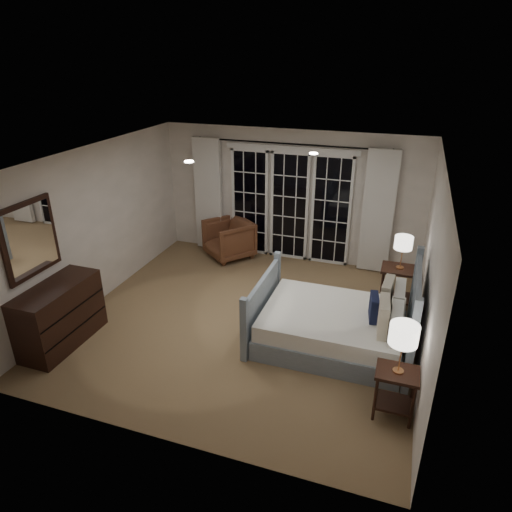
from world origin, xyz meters
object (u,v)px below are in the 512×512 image
(dresser, at_px, (60,315))
(nightstand_left, at_px, (396,387))
(lamp_left, at_px, (404,335))
(lamp_right, at_px, (404,243))
(nightstand_right, at_px, (398,282))
(bed, at_px, (337,325))
(armchair, at_px, (229,239))

(dresser, bearing_deg, nightstand_left, 0.57)
(nightstand_left, distance_m, lamp_left, 0.68)
(lamp_right, bearing_deg, nightstand_right, 180.00)
(bed, bearing_deg, nightstand_left, -54.02)
(nightstand_left, height_order, nightstand_right, nightstand_right)
(bed, relative_size, lamp_right, 4.00)
(armchair, height_order, dresser, dresser)
(nightstand_left, xyz_separation_m, lamp_left, (0.00, -0.00, 0.68))
(lamp_left, relative_size, dresser, 0.47)
(lamp_right, bearing_deg, bed, -119.14)
(nightstand_left, distance_m, lamp_right, 2.56)
(lamp_right, bearing_deg, dresser, -150.31)
(bed, bearing_deg, dresser, -161.85)
(bed, distance_m, dresser, 3.84)
(lamp_right, height_order, dresser, lamp_right)
(nightstand_left, height_order, lamp_left, lamp_left)
(nightstand_left, bearing_deg, nightstand_right, 92.66)
(bed, height_order, dresser, bed)
(nightstand_right, bearing_deg, armchair, 163.18)
(bed, relative_size, dresser, 1.67)
(nightstand_left, relative_size, armchair, 0.73)
(armchair, bearing_deg, dresser, -68.55)
(dresser, bearing_deg, lamp_right, 29.69)
(nightstand_right, bearing_deg, lamp_left, -87.34)
(bed, xyz_separation_m, nightstand_left, (0.84, -1.15, 0.08))
(lamp_right, bearing_deg, nightstand_left, -87.34)
(nightstand_right, distance_m, lamp_left, 2.53)
(nightstand_right, distance_m, lamp_right, 0.66)
(nightstand_left, xyz_separation_m, dresser, (-4.49, -0.04, 0.05))
(nightstand_left, xyz_separation_m, lamp_right, (-0.11, 2.45, 0.73))
(nightstand_left, relative_size, lamp_right, 1.15)
(dresser, bearing_deg, armchair, 72.26)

